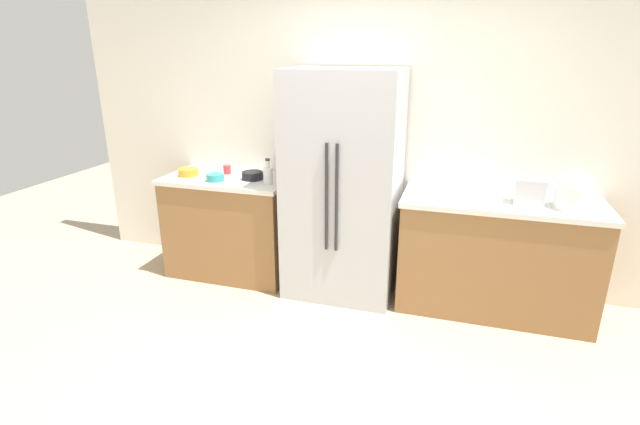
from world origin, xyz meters
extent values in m
plane|color=tan|center=(0.00, 0.00, 0.00)|extent=(11.08, 11.08, 0.00)
cube|color=silver|center=(0.00, 1.75, 1.50)|extent=(5.54, 0.10, 2.99)
cube|color=olive|center=(-1.21, 1.37, 0.45)|extent=(1.11, 0.63, 0.89)
cube|color=silver|center=(-1.21, 1.37, 0.91)|extent=(1.14, 0.66, 0.04)
cube|color=olive|center=(1.11, 1.37, 0.45)|extent=(1.46, 0.63, 0.89)
cube|color=silver|center=(1.11, 1.37, 0.91)|extent=(1.49, 0.66, 0.04)
cube|color=#B2B5BA|center=(-0.14, 1.34, 0.94)|extent=(0.91, 0.68, 1.88)
cylinder|color=#262628|center=(-0.18, 0.98, 0.94)|extent=(0.02, 0.02, 0.85)
cylinder|color=#262628|center=(-0.10, 0.98, 0.94)|extent=(0.02, 0.02, 0.85)
cube|color=silver|center=(1.28, 1.31, 1.03)|extent=(0.21, 0.16, 0.19)
cylinder|color=white|center=(1.57, 1.29, 1.02)|extent=(0.26, 0.26, 0.17)
sphere|color=white|center=(1.57, 1.29, 1.10)|extent=(0.24, 0.24, 0.24)
cylinder|color=white|center=(-0.78, 1.26, 1.00)|extent=(0.08, 0.08, 0.14)
cylinder|color=white|center=(-0.78, 1.26, 1.10)|extent=(0.04, 0.04, 0.06)
cylinder|color=#333338|center=(-0.78, 1.26, 1.14)|extent=(0.04, 0.04, 0.02)
cylinder|color=blue|center=(1.38, 1.56, 0.97)|extent=(0.09, 0.09, 0.07)
cylinder|color=red|center=(-1.27, 1.46, 0.97)|extent=(0.07, 0.07, 0.08)
cylinder|color=orange|center=(-1.57, 1.30, 0.96)|extent=(0.18, 0.18, 0.06)
cylinder|color=black|center=(-0.96, 1.35, 0.97)|extent=(0.19, 0.19, 0.07)
cylinder|color=teal|center=(-1.25, 1.21, 0.96)|extent=(0.15, 0.15, 0.06)
camera|label=1|loc=(0.79, -2.35, 2.02)|focal=26.75mm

